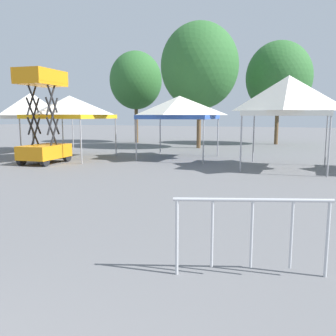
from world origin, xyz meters
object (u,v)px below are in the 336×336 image
canopy_tent_behind_right (32,106)px  tree_behind_tents_left (279,78)px  crowd_barrier_mid_lot (252,222)px  canopy_tent_left_of_center (70,107)px  canopy_tent_behind_left (179,108)px  scissor_lift (44,136)px  tree_behind_tents_right (136,81)px  canopy_tent_right_of_center (288,96)px  tree_behind_tents_center (200,66)px

canopy_tent_behind_right → tree_behind_tents_left: (13.17, 11.10, 2.19)m
tree_behind_tents_left → crowd_barrier_mid_lot: bearing=-85.4°
canopy_tent_left_of_center → canopy_tent_behind_left: size_ratio=1.02×
canopy_tent_behind_left → crowd_barrier_mid_lot: (5.55, -12.13, -1.80)m
canopy_tent_behind_right → scissor_lift: 6.31m
scissor_lift → tree_behind_tents_left: (8.66, 15.25, 3.69)m
canopy_tent_left_of_center → tree_behind_tents_right: size_ratio=0.52×
canopy_tent_left_of_center → canopy_tent_right_of_center: 10.39m
canopy_tent_right_of_center → tree_behind_tents_center: size_ratio=0.46×
scissor_lift → crowd_barrier_mid_lot: 13.24m
tree_behind_tents_right → tree_behind_tents_left: tree_behind_tents_left is taller
canopy_tent_behind_right → scissor_lift: size_ratio=0.87×
canopy_tent_left_of_center → tree_behind_tents_center: (4.30, 7.97, 2.78)m
tree_behind_tents_right → scissor_lift: bearing=-81.3°
canopy_tent_behind_right → tree_behind_tents_left: size_ratio=0.48×
tree_behind_tents_right → crowd_barrier_mid_lot: 24.67m
canopy_tent_left_of_center → canopy_tent_behind_left: canopy_tent_left_of_center is taller
canopy_tent_behind_left → scissor_lift: (-4.98, -4.11, -1.31)m
canopy_tent_behind_left → scissor_lift: bearing=-140.5°
canopy_tent_behind_left → scissor_lift: 6.58m
scissor_lift → tree_behind_tents_left: size_ratio=0.55×
tree_behind_tents_right → crowd_barrier_mid_lot: bearing=-59.1°
canopy_tent_left_of_center → tree_behind_tents_right: tree_behind_tents_right is taller
canopy_tent_right_of_center → tree_behind_tents_center: bearing=128.5°
scissor_lift → canopy_tent_right_of_center: bearing=13.4°
canopy_tent_right_of_center → crowd_barrier_mid_lot: bearing=-88.4°
canopy_tent_left_of_center → tree_behind_tents_center: 9.47m
canopy_tent_left_of_center → tree_behind_tents_center: tree_behind_tents_center is taller
canopy_tent_behind_left → tree_behind_tents_left: bearing=71.7°
canopy_tent_right_of_center → scissor_lift: scissor_lift is taller
tree_behind_tents_right → canopy_tent_left_of_center: bearing=-80.4°
canopy_tent_behind_right → tree_behind_tents_right: bearing=73.6°
tree_behind_tents_right → tree_behind_tents_left: 10.89m
canopy_tent_left_of_center → scissor_lift: 2.49m
canopy_tent_right_of_center → crowd_barrier_mid_lot: canopy_tent_right_of_center is taller
canopy_tent_behind_left → tree_behind_tents_center: (-0.83, 5.97, 2.79)m
canopy_tent_behind_left → crowd_barrier_mid_lot: 13.46m
canopy_tent_behind_left → scissor_lift: scissor_lift is taller
crowd_barrier_mid_lot → scissor_lift: bearing=142.7°
canopy_tent_left_of_center → tree_behind_tents_left: tree_behind_tents_left is taller
scissor_lift → tree_behind_tents_left: bearing=60.4°
scissor_lift → canopy_tent_left_of_center: bearing=94.1°
tree_behind_tents_right → tree_behind_tents_center: (6.10, -2.77, 0.45)m
tree_behind_tents_left → tree_behind_tents_center: tree_behind_tents_center is taller
canopy_tent_behind_left → tree_behind_tents_left: 11.98m
canopy_tent_left_of_center → crowd_barrier_mid_lot: 14.83m
tree_behind_tents_right → tree_behind_tents_center: bearing=-24.4°
canopy_tent_behind_left → crowd_barrier_mid_lot: size_ratio=1.82×
canopy_tent_left_of_center → canopy_tent_right_of_center: (10.38, 0.34, 0.37)m
canopy_tent_behind_right → canopy_tent_behind_left: size_ratio=1.00×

